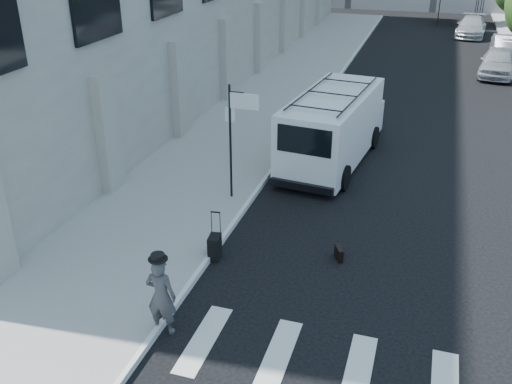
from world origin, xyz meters
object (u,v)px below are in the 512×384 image
Objects in this scene: briefcase at (339,253)px; suitcase at (215,247)px; parked_car_a at (498,62)px; businessman at (161,296)px; cargo_van at (334,127)px; parked_car_c at (471,27)px; parked_car_b at (508,50)px.

briefcase is 0.35× the size of suitcase.
businessman is at bearing -100.89° from parked_car_a.
cargo_van reaches higher than briefcase.
parked_car_c is (6.90, 33.25, 0.35)m from suitcase.
cargo_van is at bearing -111.96° from parked_car_b.
businessman is 0.38× the size of parked_car_b.
parked_car_a is 11.46m from parked_car_c.
parked_car_b is (8.70, 27.93, -0.11)m from businessman.
parked_car_c is at bearing 102.09° from parked_car_b.
briefcase is 0.10× the size of parked_car_a.
parked_car_a is at bearing -108.81° from businessman.
briefcase is at bearing 9.25° from suitcase.
businessman is 4.99m from briefcase.
cargo_van is 1.44× the size of parked_car_c.
cargo_van is 15.85m from parked_car_a.
businessman is 0.26× the size of cargo_van.
businessman is 1.44× the size of suitcase.
parked_car_b is 8.49m from parked_car_c.
parked_car_b reaches higher than parked_car_a.
cargo_van is at bearing 75.90° from briefcase.
parked_car_a reaches higher than parked_car_c.
parked_car_b reaches higher than suitcase.
suitcase is 33.96m from parked_car_c.
suitcase is 0.26× the size of parked_car_c.
parked_car_b reaches higher than parked_car_c.
parked_car_a is (4.97, 20.92, 0.58)m from briefcase.
suitcase is at bearing 170.66° from briefcase.
parked_car_c is at bearing -101.74° from businessman.
suitcase is 26.43m from parked_car_b.
parked_car_a is at bearing -79.36° from parked_car_c.
parked_car_a reaches higher than briefcase.
cargo_van is 26.46m from parked_car_c.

